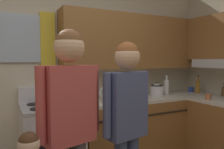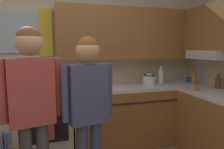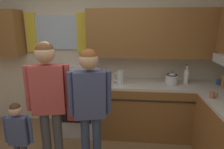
# 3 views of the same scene
# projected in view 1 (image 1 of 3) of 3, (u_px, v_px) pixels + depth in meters

# --- Properties ---
(back_wall_unit) EXTENTS (4.60, 0.42, 2.60)m
(back_wall_unit) POSITION_uv_depth(u_px,v_px,m) (64.00, 57.00, 2.90)
(back_wall_unit) COLOR beige
(back_wall_unit) RESTS_ON ground
(kitchen_counter_run) EXTENTS (2.11, 1.75, 0.90)m
(kitchen_counter_run) POSITION_uv_depth(u_px,v_px,m) (177.00, 130.00, 3.10)
(kitchen_counter_run) COLOR brown
(kitchen_counter_run) RESTS_ON ground
(stove_oven) EXTENTS (0.67, 0.67, 1.10)m
(stove_oven) POSITION_uv_depth(u_px,v_px,m) (52.00, 142.00, 2.62)
(stove_oven) COLOR silver
(stove_oven) RESTS_ON ground
(bottle_oil_amber) EXTENTS (0.06, 0.06, 0.29)m
(bottle_oil_amber) POSITION_uv_depth(u_px,v_px,m) (198.00, 86.00, 3.53)
(bottle_oil_amber) COLOR #B27223
(bottle_oil_amber) RESTS_ON kitchen_counter_run
(bottle_milk_white) EXTENTS (0.08, 0.08, 0.31)m
(bottle_milk_white) POSITION_uv_depth(u_px,v_px,m) (166.00, 86.00, 3.44)
(bottle_milk_white) COLOR white
(bottle_milk_white) RESTS_ON kitchen_counter_run
(mug_cobalt_blue) EXTENTS (0.11, 0.07, 0.08)m
(mug_cobalt_blue) POSITION_uv_depth(u_px,v_px,m) (191.00, 89.00, 3.66)
(mug_cobalt_blue) COLOR #2D479E
(mug_cobalt_blue) RESTS_ON kitchen_counter_run
(cup_terracotta) EXTENTS (0.11, 0.07, 0.08)m
(cup_terracotta) POSITION_uv_depth(u_px,v_px,m) (208.00, 97.00, 2.96)
(cup_terracotta) COLOR #B76642
(cup_terracotta) RESTS_ON kitchen_counter_run
(stovetop_kettle) EXTENTS (0.27, 0.20, 0.21)m
(stovetop_kettle) POSITION_uv_depth(u_px,v_px,m) (157.00, 89.00, 3.27)
(stovetop_kettle) COLOR silver
(stovetop_kettle) RESTS_ON kitchen_counter_run
(water_pitcher) EXTENTS (0.19, 0.11, 0.22)m
(water_pitcher) POSITION_uv_depth(u_px,v_px,m) (109.00, 93.00, 2.83)
(water_pitcher) COLOR silver
(water_pitcher) RESTS_ON kitchen_counter_run
(adult_holding_child) EXTENTS (0.50, 0.24, 1.65)m
(adult_holding_child) POSITION_uv_depth(u_px,v_px,m) (70.00, 113.00, 1.64)
(adult_holding_child) COLOR #4C4C51
(adult_holding_child) RESTS_ON ground
(adult_in_plaid) EXTENTS (0.48, 0.22, 1.58)m
(adult_in_plaid) POSITION_uv_depth(u_px,v_px,m) (127.00, 112.00, 1.87)
(adult_in_plaid) COLOR #38476B
(adult_in_plaid) RESTS_ON ground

